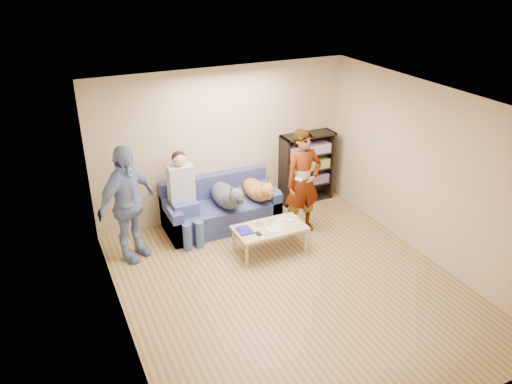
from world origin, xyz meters
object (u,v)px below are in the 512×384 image
person_standing_left (127,204)px  person_seated (183,194)px  sofa (220,210)px  coffee_table (270,230)px  bookshelf (306,166)px  dog_gray (227,196)px  notebook_blue (245,230)px  person_standing_right (303,182)px  dog_tan (258,190)px  camera_silver (259,224)px

person_standing_left → person_seated: 0.97m
sofa → coffee_table: bearing=-71.0°
person_seated → bookshelf: (2.47, 0.36, -0.09)m
person_seated → dog_gray: 0.73m
notebook_blue → bookshelf: size_ratio=0.20×
person_standing_right → sofa: 1.50m
person_standing_right → coffee_table: 0.99m
person_standing_right → dog_tan: 0.83m
camera_silver → dog_tan: bearing=66.6°
dog_tan → coffee_table: dog_tan is taller
dog_gray → bookshelf: bookshelf is taller
person_standing_right → person_seated: size_ratio=1.20×
dog_gray → person_standing_right: bearing=-25.1°
sofa → bookshelf: 1.86m
notebook_blue → dog_gray: size_ratio=0.21×
person_standing_right → coffee_table: size_ratio=1.60×
person_seated → bookshelf: bearing=8.3°
bookshelf → sofa: bearing=-172.6°
person_standing_right → person_standing_left: 2.77m
person_standing_left → person_seated: size_ratio=1.23×
person_standing_right → bookshelf: person_standing_right is taller
notebook_blue → coffee_table: 0.41m
bookshelf → coffee_table: bearing=-136.5°
notebook_blue → camera_silver: camera_silver is taller
person_standing_left → person_standing_right: bearing=-40.3°
notebook_blue → dog_tan: size_ratio=0.23×
notebook_blue → person_seated: (-0.65, 0.93, 0.34)m
sofa → person_seated: person_seated is taller
dog_tan → camera_silver: bearing=-113.4°
dog_tan → coffee_table: (-0.23, -0.92, -0.23)m
person_standing_right → coffee_table: (-0.77, -0.36, -0.51)m
coffee_table → person_standing_right: bearing=25.2°
notebook_blue → bookshelf: (1.82, 1.29, 0.25)m
sofa → person_seated: (-0.67, -0.13, 0.49)m
person_seated → dog_tan: 1.29m
person_standing_left → coffee_table: bearing=-53.0°
camera_silver → sofa: size_ratio=0.06×
bookshelf → person_seated: bearing=-171.7°
person_seated → dog_tan: size_ratio=1.29×
notebook_blue → person_standing_left: bearing=156.8°
bookshelf → dog_tan: bearing=-160.3°
person_standing_left → camera_silver: person_standing_left is taller
person_standing_right → dog_tan: person_standing_right is taller
sofa → person_standing_left: bearing=-166.4°
person_standing_right → sofa: (-1.16, 0.75, -0.60)m
notebook_blue → bookshelf: bookshelf is taller
notebook_blue → dog_gray: 0.86m
sofa → bookshelf: bearing=7.4°
notebook_blue → camera_silver: (0.28, 0.07, 0.01)m
notebook_blue → sofa: 1.07m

